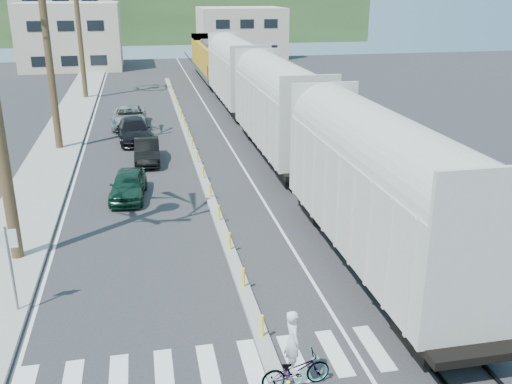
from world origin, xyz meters
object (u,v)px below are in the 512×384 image
street_sign (10,258)px  car_lead (128,185)px  car_second (147,151)px  cyclist (295,363)px

street_sign → car_lead: (3.40, 10.07, -1.28)m
car_second → street_sign: bearing=-104.5°
car_second → car_lead: bearing=-98.9°
street_sign → car_lead: street_sign is taller
street_sign → car_lead: bearing=71.4°
car_lead → cyclist: bearing=-68.5°
street_sign → cyclist: size_ratio=1.33×
street_sign → cyclist: street_sign is taller
car_lead → car_second: size_ratio=1.00×
car_second → cyclist: cyclist is taller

